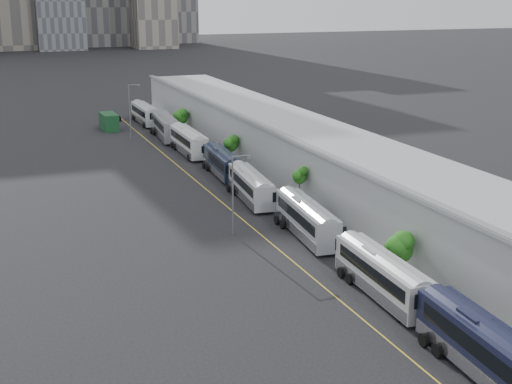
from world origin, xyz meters
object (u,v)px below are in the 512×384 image
bus_5 (222,165)px  bus_7 (166,129)px  bus_6 (188,143)px  street_lamp_far (131,109)px  bus_1 (487,355)px  bus_3 (307,222)px  street_lamp_near (235,189)px  suv (113,117)px  bus_4 (251,189)px  bus_2 (382,279)px  bus_8 (145,115)px  shipping_container (109,122)px

bus_5 → bus_7: bearing=95.5°
bus_6 → street_lamp_far: size_ratio=1.39×
bus_1 → bus_3: bus_1 is taller
street_lamp_near → suv: 72.87m
bus_4 → bus_7: (-0.06, 40.47, 0.18)m
bus_6 → street_lamp_far: (-6.23, 12.24, 3.83)m
bus_2 → bus_3: 15.61m
bus_6 → street_lamp_far: street_lamp_far is taller
bus_8 → street_lamp_far: size_ratio=1.34×
bus_2 → street_lamp_near: 20.03m
bus_7 → bus_8: 15.45m
street_lamp_near → street_lamp_far: size_ratio=0.87×
bus_7 → bus_8: bus_7 is taller
shipping_container → bus_4: bearing=-83.9°
bus_2 → street_lamp_near: size_ratio=1.52×
street_lamp_far → bus_2: bearing=-85.0°
bus_3 → suv: 76.20m
street_lamp_far → street_lamp_near: bearing=-89.9°
suv → bus_3: bearing=-89.9°
street_lamp_far → bus_3: bearing=-82.9°
bus_2 → bus_6: bearing=92.2°
street_lamp_near → bus_8: bearing=85.1°
street_lamp_far → bus_7: bearing=7.2°
bus_1 → street_lamp_far: bearing=97.7°
bus_1 → bus_6: (0.51, 70.83, -0.00)m
bus_3 → street_lamp_far: bearing=102.3°
bus_4 → bus_1: bearing=-84.9°
shipping_container → suv: size_ratio=1.11×
bus_8 → bus_7: bearing=-89.9°
street_lamp_near → shipping_container: street_lamp_near is taller
bus_5 → suv: bearing=100.9°
bus_8 → shipping_container: bus_8 is taller
bus_4 → street_lamp_near: bearing=-112.7°
bus_3 → street_lamp_far: size_ratio=1.35×
bus_7 → shipping_container: bearing=128.6°
bus_6 → street_lamp_near: 39.10m
bus_5 → bus_6: bus_6 is taller
bus_8 → street_lamp_near: size_ratio=1.53×
suv → bus_4: bearing=-89.4°
bus_2 → bus_4: bearing=92.5°
shipping_container → bus_5: bearing=-80.1°
bus_2 → street_lamp_far: 69.93m
bus_2 → street_lamp_near: street_lamp_near is taller
bus_2 → bus_7: size_ratio=0.91×
bus_8 → suv: size_ratio=2.46×
bus_2 → bus_5: bearing=91.5°
bus_1 → bus_8: 99.27m
street_lamp_near → suv: street_lamp_near is taller
bus_2 → bus_5: 42.68m
bus_2 → shipping_container: bus_2 is taller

